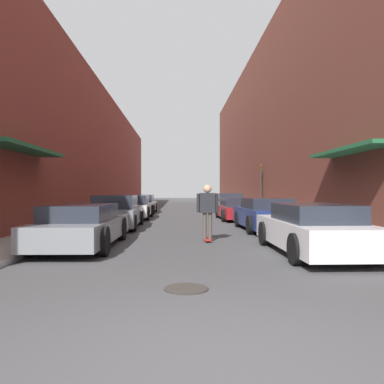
{
  "coord_description": "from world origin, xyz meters",
  "views": [
    {
      "loc": [
        -0.41,
        -3.3,
        1.55
      ],
      "look_at": [
        0.12,
        10.68,
        1.5
      ],
      "focal_mm": 35.0,
      "sensor_mm": 36.0,
      "label": 1
    }
  ],
  "objects_px": {
    "parked_car_right_3": "(228,204)",
    "skateboarder": "(207,206)",
    "parked_car_right_0": "(312,229)",
    "parked_car_right_2": "(238,209)",
    "traffic_light": "(261,182)",
    "parked_car_left_2": "(134,207)",
    "parked_car_left_0": "(83,226)",
    "parked_car_right_1": "(265,214)",
    "parked_car_left_1": "(116,212)",
    "parked_car_right_4": "(219,202)",
    "parked_car_left_3": "(141,204)",
    "manhole_cover": "(186,289)"
  },
  "relations": [
    {
      "from": "parked_car_right_3",
      "to": "skateboarder",
      "type": "bearing_deg",
      "value": -100.41
    },
    {
      "from": "skateboarder",
      "to": "parked_car_right_0",
      "type": "bearing_deg",
      "value": -44.69
    },
    {
      "from": "parked_car_right_0",
      "to": "parked_car_right_3",
      "type": "bearing_deg",
      "value": 89.57
    },
    {
      "from": "parked_car_right_2",
      "to": "traffic_light",
      "type": "bearing_deg",
      "value": 67.4
    },
    {
      "from": "parked_car_left_2",
      "to": "parked_car_right_0",
      "type": "bearing_deg",
      "value": -64.06
    },
    {
      "from": "parked_car_left_0",
      "to": "parked_car_right_2",
      "type": "xyz_separation_m",
      "value": [
        5.8,
        9.52,
        -0.02
      ]
    },
    {
      "from": "parked_car_right_1",
      "to": "parked_car_left_0",
      "type": "bearing_deg",
      "value": -145.44
    },
    {
      "from": "parked_car_left_2",
      "to": "traffic_light",
      "type": "xyz_separation_m",
      "value": [
        8.29,
        5.36,
        1.56
      ]
    },
    {
      "from": "parked_car_left_0",
      "to": "parked_car_left_1",
      "type": "xyz_separation_m",
      "value": [
        0.05,
        5.32,
        0.06
      ]
    },
    {
      "from": "parked_car_right_1",
      "to": "parked_car_left_2",
      "type": "bearing_deg",
      "value": 132.41
    },
    {
      "from": "parked_car_left_0",
      "to": "traffic_light",
      "type": "height_order",
      "value": "traffic_light"
    },
    {
      "from": "parked_car_right_2",
      "to": "parked_car_right_4",
      "type": "relative_size",
      "value": 1.15
    },
    {
      "from": "parked_car_left_1",
      "to": "parked_car_right_0",
      "type": "xyz_separation_m",
      "value": [
        5.84,
        -6.57,
        -0.05
      ]
    },
    {
      "from": "parked_car_left_0",
      "to": "parked_car_right_1",
      "type": "distance_m",
      "value": 7.28
    },
    {
      "from": "parked_car_right_2",
      "to": "parked_car_right_4",
      "type": "height_order",
      "value": "parked_car_right_4"
    },
    {
      "from": "parked_car_right_4",
      "to": "skateboarder",
      "type": "relative_size",
      "value": 2.31
    },
    {
      "from": "parked_car_left_1",
      "to": "parked_car_right_1",
      "type": "height_order",
      "value": "parked_car_left_1"
    },
    {
      "from": "parked_car_left_3",
      "to": "parked_car_right_0",
      "type": "xyz_separation_m",
      "value": [
        5.86,
        -16.9,
        -0.0
      ]
    },
    {
      "from": "manhole_cover",
      "to": "parked_car_left_2",
      "type": "bearing_deg",
      "value": 99.76
    },
    {
      "from": "parked_car_right_3",
      "to": "parked_car_right_4",
      "type": "relative_size",
      "value": 1.04
    },
    {
      "from": "parked_car_left_0",
      "to": "parked_car_left_3",
      "type": "xyz_separation_m",
      "value": [
        0.03,
        15.65,
        0.02
      ]
    },
    {
      "from": "parked_car_right_2",
      "to": "parked_car_left_0",
      "type": "bearing_deg",
      "value": -121.36
    },
    {
      "from": "parked_car_right_2",
      "to": "skateboarder",
      "type": "bearing_deg",
      "value": -105.29
    },
    {
      "from": "parked_car_left_1",
      "to": "parked_car_right_2",
      "type": "relative_size",
      "value": 1.0
    },
    {
      "from": "parked_car_right_3",
      "to": "parked_car_left_0",
      "type": "bearing_deg",
      "value": -112.18
    },
    {
      "from": "skateboarder",
      "to": "parked_car_left_0",
      "type": "bearing_deg",
      "value": -162.51
    },
    {
      "from": "skateboarder",
      "to": "manhole_cover",
      "type": "bearing_deg",
      "value": -97.97
    },
    {
      "from": "parked_car_right_2",
      "to": "skateboarder",
      "type": "xyz_separation_m",
      "value": [
        -2.3,
        -8.42,
        0.5
      ]
    },
    {
      "from": "parked_car_right_2",
      "to": "parked_car_right_3",
      "type": "height_order",
      "value": "parked_car_right_3"
    },
    {
      "from": "parked_car_right_1",
      "to": "parked_car_right_3",
      "type": "height_order",
      "value": "parked_car_right_3"
    },
    {
      "from": "parked_car_left_0",
      "to": "parked_car_left_1",
      "type": "height_order",
      "value": "parked_car_left_1"
    },
    {
      "from": "parked_car_right_1",
      "to": "traffic_light",
      "type": "xyz_separation_m",
      "value": [
        2.45,
        11.75,
        1.56
      ]
    },
    {
      "from": "parked_car_left_1",
      "to": "parked_car_right_2",
      "type": "bearing_deg",
      "value": 36.15
    },
    {
      "from": "parked_car_right_0",
      "to": "skateboarder",
      "type": "height_order",
      "value": "skateboarder"
    },
    {
      "from": "manhole_cover",
      "to": "parked_car_right_0",
      "type": "bearing_deg",
      "value": 45.15
    },
    {
      "from": "parked_car_left_2",
      "to": "traffic_light",
      "type": "height_order",
      "value": "traffic_light"
    },
    {
      "from": "parked_car_right_0",
      "to": "parked_car_right_4",
      "type": "relative_size",
      "value": 1.15
    },
    {
      "from": "parked_car_right_0",
      "to": "skateboarder",
      "type": "xyz_separation_m",
      "value": [
        -2.38,
        2.36,
        0.46
      ]
    },
    {
      "from": "parked_car_right_4",
      "to": "traffic_light",
      "type": "xyz_separation_m",
      "value": [
        2.58,
        -3.72,
        1.57
      ]
    },
    {
      "from": "parked_car_left_2",
      "to": "skateboarder",
      "type": "bearing_deg",
      "value": -70.44
    },
    {
      "from": "parked_car_left_0",
      "to": "parked_car_left_2",
      "type": "distance_m",
      "value": 10.52
    },
    {
      "from": "parked_car_right_0",
      "to": "manhole_cover",
      "type": "height_order",
      "value": "parked_car_right_0"
    },
    {
      "from": "parked_car_right_0",
      "to": "manhole_cover",
      "type": "relative_size",
      "value": 6.57
    },
    {
      "from": "parked_car_left_1",
      "to": "parked_car_left_2",
      "type": "bearing_deg",
      "value": 88.81
    },
    {
      "from": "parked_car_right_0",
      "to": "parked_car_left_2",
      "type": "bearing_deg",
      "value": 115.94
    },
    {
      "from": "parked_car_right_3",
      "to": "manhole_cover",
      "type": "relative_size",
      "value": 5.94
    },
    {
      "from": "parked_car_left_0",
      "to": "parked_car_left_3",
      "type": "distance_m",
      "value": 15.65
    },
    {
      "from": "parked_car_right_3",
      "to": "manhole_cover",
      "type": "bearing_deg",
      "value": -99.71
    },
    {
      "from": "parked_car_right_0",
      "to": "parked_car_right_1",
      "type": "height_order",
      "value": "parked_car_right_1"
    },
    {
      "from": "parked_car_left_2",
      "to": "parked_car_left_3",
      "type": "bearing_deg",
      "value": 91.43
    }
  ]
}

